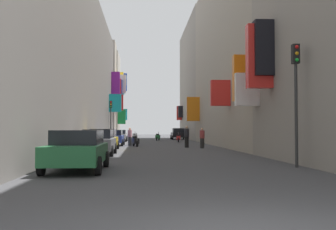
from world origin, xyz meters
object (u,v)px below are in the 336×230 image
parked_car_green (77,149)px  scooter_green (158,137)px  scooter_white (134,136)px  traffic_light_near_corner (111,114)px  parked_car_yellow (103,139)px  pedestrian_crossing (202,138)px  pedestrian_near_right (187,137)px  scooter_silver (125,136)px  traffic_light_far_corner (296,84)px  parked_car_blue (113,137)px  scooter_black (135,141)px  parked_car_black (178,134)px  pedestrian_near_left (130,137)px  parked_car_silver (119,135)px  parked_car_grey (98,142)px  scooter_red (178,138)px

parked_car_green → scooter_green: bearing=83.3°
scooter_white → traffic_light_near_corner: (-2.22, -11.53, 2.52)m
parked_car_yellow → pedestrian_crossing: size_ratio=2.75×
scooter_green → pedestrian_near_right: (1.52, -19.19, 0.40)m
pedestrian_crossing → pedestrian_near_right: pedestrian_near_right is taller
parked_car_green → parked_car_yellow: size_ratio=0.95×
scooter_silver → traffic_light_far_corner: traffic_light_far_corner is taller
parked_car_blue → scooter_black: (2.06, -2.03, -0.26)m
parked_car_blue → pedestrian_near_right: pedestrian_near_right is taller
scooter_green → scooter_silver: (-4.48, 5.59, -0.00)m
parked_car_black → pedestrian_near_left: pedestrian_near_left is taller
parked_car_silver → parked_car_grey: (0.23, -23.93, 0.04)m
parked_car_black → scooter_white: 6.48m
parked_car_blue → scooter_green: size_ratio=2.23×
parked_car_silver → scooter_red: bearing=-19.2°
parked_car_yellow → parked_car_grey: 5.23m
parked_car_blue → parked_car_silver: (-0.06, 11.21, -0.01)m
parked_car_green → traffic_light_far_corner: traffic_light_far_corner is taller
scooter_white → scooter_silver: same height
parked_car_yellow → scooter_white: parked_car_yellow is taller
parked_car_blue → parked_car_grey: bearing=-89.3°
parked_car_silver → traffic_light_near_corner: bearing=-96.0°
parked_car_green → pedestrian_near_right: bearing=71.0°
parked_car_black → pedestrian_near_right: bearing=-93.6°
scooter_black → scooter_green: (2.56, 16.97, 0.00)m
scooter_white → pedestrian_crossing: size_ratio=1.14×
pedestrian_near_left → traffic_light_near_corner: (-2.17, 6.13, 2.20)m
parked_car_silver → scooter_red: size_ratio=2.03×
parked_car_blue → parked_car_black: parked_car_black is taller
traffic_light_far_corner → scooter_silver: bearing=101.6°
parked_car_yellow → traffic_light_far_corner: traffic_light_far_corner is taller
traffic_light_far_corner → pedestrian_near_left: bearing=109.2°
scooter_white → pedestrian_near_left: (-0.05, -17.66, 0.32)m
parked_car_black → scooter_black: size_ratio=2.20×
pedestrian_near_right → scooter_red: bearing=87.5°
scooter_green → parked_car_yellow: bearing=-101.8°
parked_car_blue → pedestrian_crossing: size_ratio=2.78×
scooter_green → pedestrian_crossing: size_ratio=1.25×
pedestrian_near_left → pedestrian_near_right: (4.60, -3.91, 0.08)m
scooter_silver → traffic_light_far_corner: bearing=-78.4°
parked_car_green → parked_car_blue: 21.05m
scooter_black → parked_car_grey: bearing=-100.0°
parked_car_silver → pedestrian_near_left: pedestrian_near_left is taller
parked_car_yellow → scooter_red: parked_car_yellow is taller
parked_car_green → parked_car_black: (7.28, 40.64, 0.06)m
parked_car_green → parked_car_silver: parked_car_green is taller
parked_car_blue → parked_car_grey: 12.72m
parked_car_black → scooter_red: 10.79m
parked_car_blue → traffic_light_far_corner: (8.51, -20.39, 2.46)m
scooter_green → scooter_silver: 7.16m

